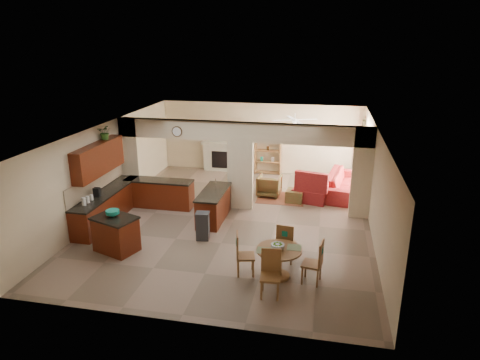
% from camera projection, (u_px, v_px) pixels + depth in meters
% --- Properties ---
extents(floor, '(10.00, 10.00, 0.00)m').
position_uv_depth(floor, '(234.00, 220.00, 12.96)').
color(floor, '#866E5C').
rests_on(floor, ground).
extents(ceiling, '(10.00, 10.00, 0.00)m').
position_uv_depth(ceiling, '(233.00, 129.00, 12.07)').
color(ceiling, white).
rests_on(ceiling, wall_back).
extents(wall_back, '(8.00, 0.00, 8.00)m').
position_uv_depth(wall_back, '(260.00, 138.00, 17.16)').
color(wall_back, beige).
rests_on(wall_back, floor).
extents(wall_front, '(8.00, 0.00, 8.00)m').
position_uv_depth(wall_front, '(176.00, 257.00, 7.87)').
color(wall_front, beige).
rests_on(wall_front, floor).
extents(wall_left, '(0.00, 10.00, 10.00)m').
position_uv_depth(wall_left, '(108.00, 168.00, 13.27)').
color(wall_left, beige).
rests_on(wall_left, floor).
extents(wall_right, '(0.00, 10.00, 10.00)m').
position_uv_depth(wall_right, '(376.00, 185.00, 11.76)').
color(wall_right, beige).
rests_on(wall_right, floor).
extents(partition_left_pier, '(0.60, 0.25, 2.80)m').
position_uv_depth(partition_left_pier, '(131.00, 160.00, 14.15)').
color(partition_left_pier, beige).
rests_on(partition_left_pier, floor).
extents(partition_center_pier, '(0.80, 0.25, 2.20)m').
position_uv_depth(partition_center_pier, '(240.00, 175.00, 13.54)').
color(partition_center_pier, beige).
rests_on(partition_center_pier, floor).
extents(partition_right_pier, '(0.60, 0.25, 2.80)m').
position_uv_depth(partition_right_pier, '(362.00, 173.00, 12.74)').
color(partition_right_pier, beige).
rests_on(partition_right_pier, floor).
extents(partition_header, '(8.00, 0.25, 0.60)m').
position_uv_depth(partition_header, '(240.00, 132.00, 13.10)').
color(partition_header, beige).
rests_on(partition_header, partition_center_pier).
extents(kitchen_counter, '(2.52, 3.29, 1.48)m').
position_uv_depth(kitchen_counter, '(129.00, 200.00, 13.20)').
color(kitchen_counter, '#461508').
rests_on(kitchen_counter, floor).
extents(upper_cabinets, '(0.35, 2.40, 0.90)m').
position_uv_depth(upper_cabinets, '(99.00, 159.00, 12.33)').
color(upper_cabinets, '#461508').
rests_on(upper_cabinets, wall_left).
extents(peninsula, '(0.70, 1.85, 0.91)m').
position_uv_depth(peninsula, '(214.00, 205.00, 12.82)').
color(peninsula, '#461508').
rests_on(peninsula, floor).
extents(wall_clock, '(0.34, 0.03, 0.34)m').
position_uv_depth(wall_clock, '(177.00, 132.00, 13.35)').
color(wall_clock, '#483118').
rests_on(wall_clock, partition_header).
extents(rug, '(1.60, 1.30, 0.01)m').
position_uv_depth(rug, '(281.00, 198.00, 14.68)').
color(rug, brown).
rests_on(rug, floor).
extents(fireplace, '(1.60, 0.35, 1.20)m').
position_uv_depth(fireplace, '(221.00, 156.00, 17.56)').
color(fireplace, beige).
rests_on(fireplace, floor).
extents(shelving_unit, '(1.00, 0.32, 1.80)m').
position_uv_depth(shelving_unit, '(268.00, 152.00, 17.09)').
color(shelving_unit, olive).
rests_on(shelving_unit, floor).
extents(window_a, '(0.02, 0.90, 1.90)m').
position_uv_depth(window_a, '(367.00, 168.00, 13.96)').
color(window_a, white).
rests_on(window_a, wall_right).
extents(window_b, '(0.02, 0.90, 1.90)m').
position_uv_depth(window_b, '(364.00, 155.00, 15.54)').
color(window_b, white).
rests_on(window_b, wall_right).
extents(glazed_door, '(0.02, 0.70, 2.10)m').
position_uv_depth(glazed_door, '(365.00, 165.00, 14.80)').
color(glazed_door, white).
rests_on(glazed_door, wall_right).
extents(drape_a_left, '(0.10, 0.28, 2.30)m').
position_uv_depth(drape_a_left, '(367.00, 173.00, 13.41)').
color(drape_a_left, '#3F2119').
rests_on(drape_a_left, wall_right).
extents(drape_a_right, '(0.10, 0.28, 2.30)m').
position_uv_depth(drape_a_right, '(365.00, 163.00, 14.53)').
color(drape_a_right, '#3F2119').
rests_on(drape_a_right, wall_right).
extents(drape_b_left, '(0.10, 0.28, 2.30)m').
position_uv_depth(drape_b_left, '(364.00, 159.00, 14.99)').
color(drape_b_left, '#3F2119').
rests_on(drape_b_left, wall_right).
extents(drape_b_right, '(0.10, 0.28, 2.30)m').
position_uv_depth(drape_b_right, '(361.00, 150.00, 16.11)').
color(drape_b_right, '#3F2119').
rests_on(drape_b_right, wall_right).
extents(ceiling_fan, '(1.00, 1.00, 0.10)m').
position_uv_depth(ceiling_fan, '(295.00, 120.00, 14.65)').
color(ceiling_fan, white).
rests_on(ceiling_fan, ceiling).
extents(kitchen_island, '(1.27, 1.08, 0.93)m').
position_uv_depth(kitchen_island, '(116.00, 234.00, 10.94)').
color(kitchen_island, '#461508').
rests_on(kitchen_island, floor).
extents(teal_bowl, '(0.34, 0.34, 0.16)m').
position_uv_depth(teal_bowl, '(113.00, 213.00, 10.84)').
color(teal_bowl, '#13846F').
rests_on(teal_bowl, kitchen_island).
extents(trash_can, '(0.37, 0.33, 0.72)m').
position_uv_depth(trash_can, '(203.00, 227.00, 11.58)').
color(trash_can, '#2A292C').
rests_on(trash_can, floor).
extents(dining_table, '(1.04, 1.04, 0.71)m').
position_uv_depth(dining_table, '(279.00, 258.00, 9.71)').
color(dining_table, olive).
rests_on(dining_table, floor).
extents(fruit_bowl, '(0.30, 0.30, 0.16)m').
position_uv_depth(fruit_bowl, '(278.00, 247.00, 9.58)').
color(fruit_bowl, '#58A222').
rests_on(fruit_bowl, dining_table).
extents(sofa, '(2.80, 1.45, 0.78)m').
position_uv_depth(sofa, '(344.00, 183.00, 14.96)').
color(sofa, maroon).
rests_on(sofa, floor).
extents(chaise, '(1.29, 1.14, 0.44)m').
position_uv_depth(chaise, '(311.00, 194.00, 14.42)').
color(chaise, maroon).
rests_on(chaise, floor).
extents(armchair, '(0.83, 0.85, 0.73)m').
position_uv_depth(armchair, '(269.00, 185.00, 14.83)').
color(armchair, maroon).
rests_on(armchair, floor).
extents(ottoman, '(0.62, 0.62, 0.41)m').
position_uv_depth(ottoman, '(295.00, 196.00, 14.32)').
color(ottoman, maroon).
rests_on(ottoman, floor).
extents(plant, '(0.43, 0.38, 0.44)m').
position_uv_depth(plant, '(105.00, 132.00, 12.60)').
color(plant, '#205015').
rests_on(plant, upper_cabinets).
extents(chair_north, '(0.47, 0.47, 1.02)m').
position_uv_depth(chair_north, '(286.00, 242.00, 10.33)').
color(chair_north, olive).
rests_on(chair_north, floor).
extents(chair_east, '(0.48, 0.48, 1.02)m').
position_uv_depth(chair_east, '(316.00, 261.00, 9.45)').
color(chair_east, olive).
rests_on(chair_east, floor).
extents(chair_south, '(0.45, 0.45, 1.02)m').
position_uv_depth(chair_south, '(271.00, 271.00, 9.04)').
color(chair_south, olive).
rests_on(chair_south, floor).
extents(chair_west, '(0.50, 0.50, 1.02)m').
position_uv_depth(chair_west, '(242.00, 252.00, 9.82)').
color(chair_west, olive).
rests_on(chair_west, floor).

